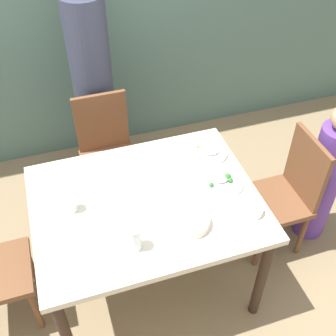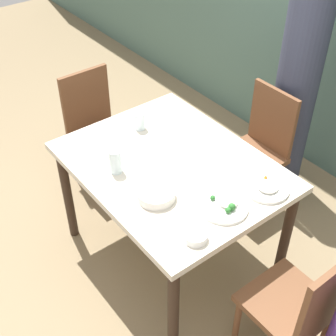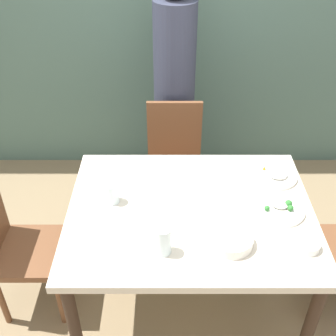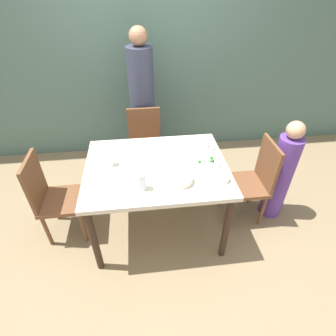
% 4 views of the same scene
% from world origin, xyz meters
% --- Properties ---
extents(ground_plane, '(10.00, 10.00, 0.00)m').
position_xyz_m(ground_plane, '(0.00, 0.00, 0.00)').
color(ground_plane, '#847051').
extents(dining_table, '(1.24, 0.97, 0.78)m').
position_xyz_m(dining_table, '(0.00, 0.00, 0.69)').
color(dining_table, beige).
rests_on(dining_table, ground_plane).
extents(chair_adult_spot, '(0.40, 0.40, 0.90)m').
position_xyz_m(chair_adult_spot, '(-0.07, 0.82, 0.48)').
color(chair_adult_spot, brown).
rests_on(chair_adult_spot, ground_plane).
extents(chair_child_spot, '(0.40, 0.40, 0.90)m').
position_xyz_m(chair_child_spot, '(0.96, 0.05, 0.48)').
color(chair_child_spot, brown).
rests_on(chair_child_spot, ground_plane).
extents(chair_empty_left, '(0.40, 0.40, 0.90)m').
position_xyz_m(chair_empty_left, '(-0.96, 0.05, 0.48)').
color(chair_empty_left, brown).
rests_on(chair_empty_left, ground_plane).
extents(person_adult, '(0.29, 0.29, 1.70)m').
position_xyz_m(person_adult, '(-0.07, 1.14, 0.80)').
color(person_adult, '#33384C').
rests_on(person_adult, ground_plane).
extents(bowl_curry, '(0.20, 0.20, 0.05)m').
position_xyz_m(bowl_curry, '(0.17, -0.24, 0.81)').
color(bowl_curry, silver).
rests_on(bowl_curry, dining_table).
extents(plate_rice_adult, '(0.25, 0.25, 0.06)m').
position_xyz_m(plate_rice_adult, '(0.45, -0.01, 0.79)').
color(plate_rice_adult, white).
rests_on(plate_rice_adult, dining_table).
extents(plate_rice_child, '(0.24, 0.24, 0.04)m').
position_xyz_m(plate_rice_child, '(0.48, 0.27, 0.79)').
color(plate_rice_child, white).
rests_on(plate_rice_child, dining_table).
extents(bowl_rice_small, '(0.12, 0.12, 0.04)m').
position_xyz_m(bowl_rice_small, '(0.52, -0.26, 0.80)').
color(bowl_rice_small, white).
rests_on(bowl_rice_small, dining_table).
extents(glass_water_tall, '(0.07, 0.07, 0.14)m').
position_xyz_m(glass_water_tall, '(-0.13, -0.28, 0.85)').
color(glass_water_tall, silver).
rests_on(glass_water_tall, dining_table).
extents(glass_water_short, '(0.07, 0.07, 0.11)m').
position_xyz_m(glass_water_short, '(-0.40, 0.06, 0.83)').
color(glass_water_short, silver).
rests_on(glass_water_short, dining_table).
extents(napkin_folded, '(0.14, 0.14, 0.01)m').
position_xyz_m(napkin_folded, '(-0.16, -0.12, 0.78)').
color(napkin_folded, white).
rests_on(napkin_folded, dining_table).
extents(fork_steel, '(0.18, 0.08, 0.01)m').
position_xyz_m(fork_steel, '(-0.42, 0.21, 0.78)').
color(fork_steel, silver).
rests_on(fork_steel, dining_table).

